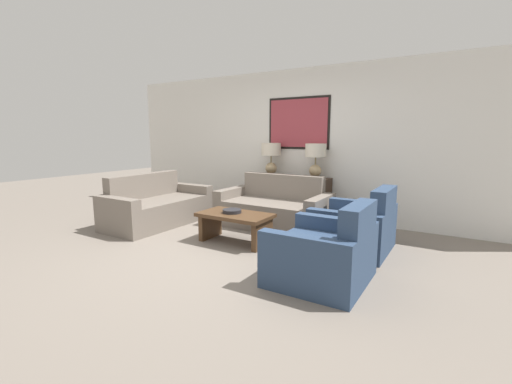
{
  "coord_description": "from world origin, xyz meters",
  "views": [
    {
      "loc": [
        2.62,
        -3.37,
        1.48
      ],
      "look_at": [
        -0.01,
        0.92,
        0.65
      ],
      "focal_mm": 24.0,
      "sensor_mm": 36.0,
      "label": 1
    }
  ],
  "objects_px": {
    "couch_by_side": "(157,207)",
    "decorative_bowl": "(232,211)",
    "console_table": "(292,198)",
    "table_lamp_left": "(271,154)",
    "armchair_near_camera": "(324,255)",
    "coffee_table": "(235,222)",
    "table_lamp_right": "(316,156)",
    "couch_by_back_wall": "(274,209)",
    "armchair_near_back_wall": "(356,229)"
  },
  "relations": [
    {
      "from": "armchair_near_back_wall",
      "to": "armchair_near_camera",
      "type": "distance_m",
      "value": 1.16
    },
    {
      "from": "table_lamp_left",
      "to": "coffee_table",
      "type": "bearing_deg",
      "value": -77.36
    },
    {
      "from": "console_table",
      "to": "coffee_table",
      "type": "relative_size",
      "value": 1.34
    },
    {
      "from": "couch_by_back_wall",
      "to": "armchair_near_camera",
      "type": "distance_m",
      "value": 2.19
    },
    {
      "from": "couch_by_side",
      "to": "coffee_table",
      "type": "height_order",
      "value": "couch_by_side"
    },
    {
      "from": "table_lamp_right",
      "to": "decorative_bowl",
      "type": "distance_m",
      "value": 1.92
    },
    {
      "from": "table_lamp_left",
      "to": "table_lamp_right",
      "type": "height_order",
      "value": "same"
    },
    {
      "from": "table_lamp_right",
      "to": "armchair_near_back_wall",
      "type": "bearing_deg",
      "value": -47.5
    },
    {
      "from": "decorative_bowl",
      "to": "armchair_near_back_wall",
      "type": "bearing_deg",
      "value": 20.05
    },
    {
      "from": "decorative_bowl",
      "to": "couch_by_back_wall",
      "type": "bearing_deg",
      "value": 84.29
    },
    {
      "from": "table_lamp_left",
      "to": "coffee_table",
      "type": "relative_size",
      "value": 0.58
    },
    {
      "from": "couch_by_side",
      "to": "decorative_bowl",
      "type": "distance_m",
      "value": 1.69
    },
    {
      "from": "armchair_near_camera",
      "to": "table_lamp_left",
      "type": "bearing_deg",
      "value": 129.68
    },
    {
      "from": "console_table",
      "to": "couch_by_back_wall",
      "type": "height_order",
      "value": "couch_by_back_wall"
    },
    {
      "from": "console_table",
      "to": "table_lamp_left",
      "type": "bearing_deg",
      "value": 180.0
    },
    {
      "from": "table_lamp_right",
      "to": "armchair_near_back_wall",
      "type": "xyz_separation_m",
      "value": [
        1.04,
        -1.13,
        -0.86
      ]
    },
    {
      "from": "table_lamp_left",
      "to": "table_lamp_right",
      "type": "distance_m",
      "value": 0.86
    },
    {
      "from": "console_table",
      "to": "armchair_near_back_wall",
      "type": "height_order",
      "value": "armchair_near_back_wall"
    },
    {
      "from": "console_table",
      "to": "armchair_near_camera",
      "type": "relative_size",
      "value": 1.37
    },
    {
      "from": "table_lamp_right",
      "to": "coffee_table",
      "type": "relative_size",
      "value": 0.58
    },
    {
      "from": "armchair_near_back_wall",
      "to": "table_lamp_left",
      "type": "bearing_deg",
      "value": 149.25
    },
    {
      "from": "couch_by_side",
      "to": "decorative_bowl",
      "type": "bearing_deg",
      "value": -5.59
    },
    {
      "from": "coffee_table",
      "to": "table_lamp_left",
      "type": "bearing_deg",
      "value": 102.64
    },
    {
      "from": "console_table",
      "to": "couch_by_side",
      "type": "height_order",
      "value": "couch_by_side"
    },
    {
      "from": "decorative_bowl",
      "to": "armchair_near_camera",
      "type": "distance_m",
      "value": 1.69
    },
    {
      "from": "console_table",
      "to": "armchair_near_camera",
      "type": "bearing_deg",
      "value": -57.35
    },
    {
      "from": "couch_by_side",
      "to": "console_table",
      "type": "bearing_deg",
      "value": 40.89
    },
    {
      "from": "table_lamp_right",
      "to": "armchair_near_camera",
      "type": "height_order",
      "value": "table_lamp_right"
    },
    {
      "from": "table_lamp_left",
      "to": "couch_by_back_wall",
      "type": "bearing_deg",
      "value": -56.9
    },
    {
      "from": "decorative_bowl",
      "to": "console_table",
      "type": "bearing_deg",
      "value": 86.51
    },
    {
      "from": "table_lamp_left",
      "to": "armchair_near_back_wall",
      "type": "xyz_separation_m",
      "value": [
        1.9,
        -1.13,
        -0.86
      ]
    },
    {
      "from": "console_table",
      "to": "table_lamp_left",
      "type": "height_order",
      "value": "table_lamp_left"
    },
    {
      "from": "console_table",
      "to": "decorative_bowl",
      "type": "xyz_separation_m",
      "value": [
        -0.1,
        -1.7,
        0.06
      ]
    },
    {
      "from": "console_table",
      "to": "coffee_table",
      "type": "xyz_separation_m",
      "value": [
        -0.05,
        -1.71,
        -0.08
      ]
    },
    {
      "from": "decorative_bowl",
      "to": "armchair_near_back_wall",
      "type": "xyz_separation_m",
      "value": [
        1.57,
        0.57,
        -0.16
      ]
    },
    {
      "from": "couch_by_back_wall",
      "to": "decorative_bowl",
      "type": "height_order",
      "value": "couch_by_back_wall"
    },
    {
      "from": "table_lamp_right",
      "to": "coffee_table",
      "type": "distance_m",
      "value": 1.97
    },
    {
      "from": "armchair_near_camera",
      "to": "table_lamp_right",
      "type": "bearing_deg",
      "value": 114.33
    },
    {
      "from": "couch_by_side",
      "to": "armchair_near_back_wall",
      "type": "distance_m",
      "value": 3.27
    },
    {
      "from": "couch_by_back_wall",
      "to": "armchair_near_back_wall",
      "type": "relative_size",
      "value": 1.82
    },
    {
      "from": "console_table",
      "to": "table_lamp_right",
      "type": "height_order",
      "value": "table_lamp_right"
    },
    {
      "from": "coffee_table",
      "to": "couch_by_side",
      "type": "bearing_deg",
      "value": 174.37
    },
    {
      "from": "table_lamp_left",
      "to": "couch_by_side",
      "type": "height_order",
      "value": "table_lamp_left"
    },
    {
      "from": "couch_by_back_wall",
      "to": "coffee_table",
      "type": "bearing_deg",
      "value": -92.66
    },
    {
      "from": "coffee_table",
      "to": "decorative_bowl",
      "type": "xyz_separation_m",
      "value": [
        -0.06,
        0.01,
        0.14
      ]
    },
    {
      "from": "couch_by_back_wall",
      "to": "armchair_near_camera",
      "type": "relative_size",
      "value": 1.82
    },
    {
      "from": "couch_by_side",
      "to": "coffee_table",
      "type": "xyz_separation_m",
      "value": [
        1.73,
        -0.17,
        0.02
      ]
    },
    {
      "from": "console_table",
      "to": "couch_by_side",
      "type": "xyz_separation_m",
      "value": [
        -1.78,
        -1.54,
        -0.1
      ]
    },
    {
      "from": "armchair_near_camera",
      "to": "couch_by_side",
      "type": "bearing_deg",
      "value": 166.98
    },
    {
      "from": "couch_by_back_wall",
      "to": "coffee_table",
      "type": "xyz_separation_m",
      "value": [
        -0.05,
        -1.05,
        0.02
      ]
    }
  ]
}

